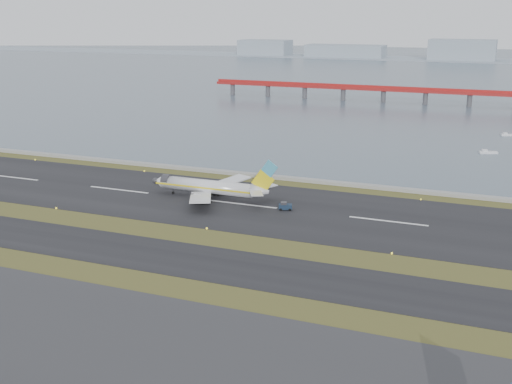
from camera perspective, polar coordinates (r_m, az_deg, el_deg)
ground at (r=150.76m, az=-5.65°, el=-4.19°), size 1000.00×1000.00×0.00m
apron_strip at (r=109.32m, az=-19.32°, el=-13.13°), size 1000.00×50.00×0.10m
taxiway_strip at (r=140.92m, az=-7.89°, el=-5.70°), size 1000.00×18.00×0.10m
runway_strip at (r=176.50m, az=-1.19°, el=-1.10°), size 1000.00×45.00×0.10m
seawall at (r=203.30m, az=2.11°, el=1.29°), size 1000.00×2.50×1.00m
bay_water at (r=591.39m, az=15.55°, el=10.22°), size 1400.00×800.00×1.30m
red_pier at (r=380.81m, az=14.86°, el=8.61°), size 260.00×5.00×10.20m
far_shoreline at (r=748.65m, az=18.11°, el=11.54°), size 1400.00×80.00×60.50m
airliner at (r=181.33m, az=-3.95°, el=0.44°), size 38.52×32.89×12.80m
pushback_tug at (r=171.31m, az=2.60°, el=-1.28°), size 3.98×3.01×2.26m
workboat_near at (r=255.24m, az=19.90°, el=3.34°), size 6.90×4.13×1.60m
workboat_far at (r=295.14m, az=21.46°, el=4.76°), size 6.30×3.77×1.46m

